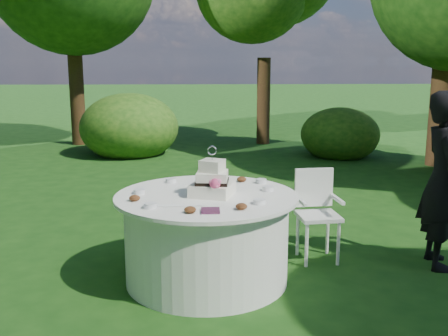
{
  "coord_description": "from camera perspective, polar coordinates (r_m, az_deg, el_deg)",
  "views": [
    {
      "loc": [
        -0.04,
        -4.32,
        1.88
      ],
      "look_at": [
        0.15,
        0.0,
        1.0
      ],
      "focal_mm": 42.0,
      "sensor_mm": 36.0,
      "label": 1
    }
  ],
  "objects": [
    {
      "name": "ground",
      "position": [
        4.71,
        -1.87,
        -12.03
      ],
      "size": [
        80.0,
        80.0,
        0.0
      ],
      "primitive_type": "plane",
      "color": "#143E10",
      "rests_on": "ground"
    },
    {
      "name": "napkins",
      "position": [
        3.96,
        -1.48,
        -4.65
      ],
      "size": [
        0.14,
        0.14,
        0.02
      ],
      "primitive_type": "cube",
      "color": "#4D213D",
      "rests_on": "table"
    },
    {
      "name": "feather_plume",
      "position": [
        4.12,
        -5.35,
        -4.07
      ],
      "size": [
        0.48,
        0.07,
        0.01
      ],
      "primitive_type": "ellipsoid",
      "color": "white",
      "rests_on": "table"
    },
    {
      "name": "guest",
      "position": [
        5.18,
        22.7,
        -1.26
      ],
      "size": [
        0.47,
        0.64,
        1.63
      ],
      "primitive_type": "imported",
      "rotation": [
        0.0,
        0.0,
        1.44
      ],
      "color": "black",
      "rests_on": "ground"
    },
    {
      "name": "table",
      "position": [
        4.57,
        -1.9,
        -7.56
      ],
      "size": [
        1.56,
        1.56,
        0.77
      ],
      "color": "silver",
      "rests_on": "ground"
    },
    {
      "name": "cake",
      "position": [
        4.4,
        -1.28,
        -1.56
      ],
      "size": [
        0.42,
        0.42,
        0.43
      ],
      "color": "white",
      "rests_on": "table"
    },
    {
      "name": "chair",
      "position": [
        5.12,
        10.01,
        -4.16
      ],
      "size": [
        0.42,
        0.41,
        0.87
      ],
      "color": "silver",
      "rests_on": "ground"
    },
    {
      "name": "votives",
      "position": [
        4.5,
        -1.66,
        -2.5
      ],
      "size": [
        1.21,
        0.97,
        0.04
      ],
      "color": "white",
      "rests_on": "table"
    },
    {
      "name": "petal_cups",
      "position": [
        4.28,
        -2.28,
        -3.2
      ],
      "size": [
        1.01,
        1.1,
        0.05
      ],
      "color": "#562D16",
      "rests_on": "table"
    }
  ]
}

